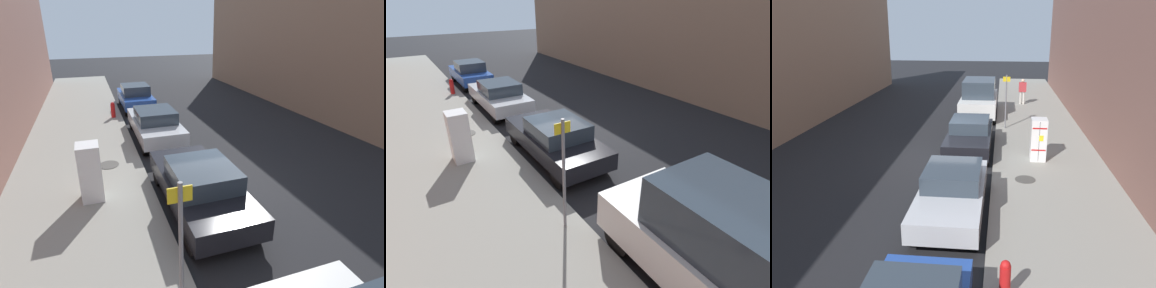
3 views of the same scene
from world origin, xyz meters
The scene contains 11 objects.
ground_plane centered at (0.00, 0.00, 0.00)m, with size 80.00×80.00×0.00m, color black.
sidewalk_slab centered at (-4.01, 0.00, 0.08)m, with size 4.29×44.00×0.15m, color gray.
building_facade_across centered at (8.90, 0.00, 4.45)m, with size 2.22×37.40×8.90m, color #937056.
discarded_refrigerator centered at (-3.59, 0.15, 0.98)m, with size 0.60×0.66×1.65m.
manhole_cover centered at (-3.01, 2.21, 0.16)m, with size 0.70×0.70×0.02m, color #47443F.
street_sign_post centered at (-2.33, -4.37, 1.65)m, with size 0.36×0.07×2.69m.
fire_hydrant centered at (-2.30, 8.06, 0.57)m, with size 0.22×0.22×0.82m.
parked_van_white centered at (-0.81, -7.37, 1.08)m, with size 2.01×4.91×2.17m.
parked_sedan_dark centered at (-0.81, -1.08, 0.72)m, with size 1.82×4.50×1.39m.
parked_sedan_silver centered at (-0.81, 4.59, 0.73)m, with size 1.79×4.41×1.40m.
parked_hatchback_blue centered at (-0.81, 9.98, 0.75)m, with size 1.71×4.07×1.46m.
Camera 2 is at (-4.97, -9.14, 4.99)m, focal length 28.00 mm.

